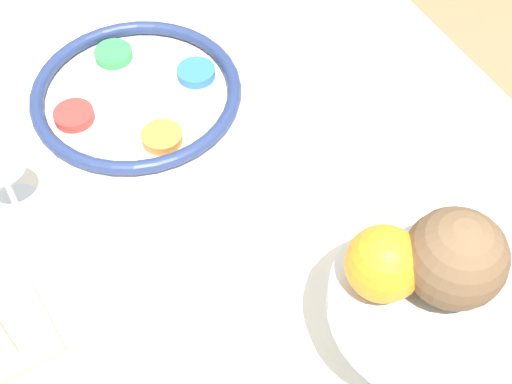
% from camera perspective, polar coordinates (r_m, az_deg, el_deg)
% --- Properties ---
extents(dining_table, '(1.13, 0.99, 0.76)m').
position_cam_1_polar(dining_table, '(1.25, -4.51, -11.26)').
color(dining_table, silver).
rests_on(dining_table, ground_plane).
extents(seder_plate, '(0.30, 0.30, 0.03)m').
position_cam_1_polar(seder_plate, '(1.04, -9.52, 7.70)').
color(seder_plate, silver).
rests_on(seder_plate, dining_table).
extents(fruit_stand, '(0.20, 0.20, 0.13)m').
position_cam_1_polar(fruit_stand, '(0.73, 13.51, -8.92)').
color(fruit_stand, silver).
rests_on(fruit_stand, dining_table).
extents(orange_fruit, '(0.07, 0.07, 0.07)m').
position_cam_1_polar(orange_fruit, '(0.68, 10.19, -5.66)').
color(orange_fruit, orange).
rests_on(orange_fruit, fruit_stand).
extents(coconut, '(0.10, 0.10, 0.10)m').
position_cam_1_polar(coconut, '(0.68, 15.67, -5.14)').
color(coconut, brown).
rests_on(coconut, fruit_stand).
extents(bread_plate, '(0.16, 0.16, 0.02)m').
position_cam_1_polar(bread_plate, '(0.86, -19.48, -11.02)').
color(bread_plate, silver).
rests_on(bread_plate, dining_table).
extents(fork_left, '(0.02, 0.19, 0.01)m').
position_cam_1_polar(fork_left, '(1.15, 1.85, 13.28)').
color(fork_left, silver).
rests_on(fork_left, dining_table).
extents(fork_right, '(0.03, 0.19, 0.01)m').
position_cam_1_polar(fork_right, '(1.13, 2.59, 12.42)').
color(fork_right, silver).
rests_on(fork_right, dining_table).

